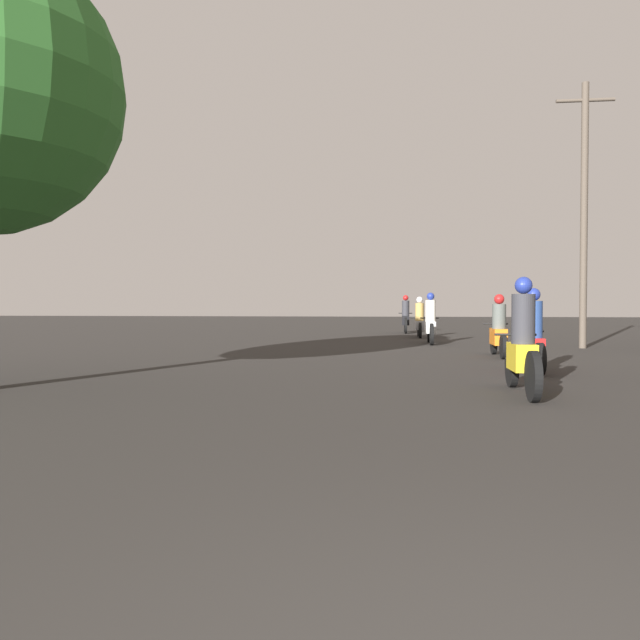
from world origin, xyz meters
The scene contains 7 objects.
motorcycle_yellow centered at (1.17, 7.49, 0.66)m, with size 0.60×2.14×1.65m.
motorcycle_red centered at (1.95, 10.43, 0.63)m, with size 0.60×1.85×1.56m.
motorcycle_orange centered at (1.88, 13.82, 0.60)m, with size 0.60×1.96×1.50m.
motorcycle_white centered at (0.54, 18.51, 0.65)m, with size 0.60×2.15×1.63m.
motorcycle_silver centered at (0.35, 22.24, 0.62)m, with size 0.60×1.84×1.54m.
motorcycle_black centered at (-0.11, 25.92, 0.66)m, with size 0.60×2.15×1.65m.
utility_pole_far centered at (4.75, 17.02, 3.93)m, with size 1.60×0.20×7.53m.
Camera 1 is at (-0.62, -1.52, 1.27)m, focal length 35.00 mm.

